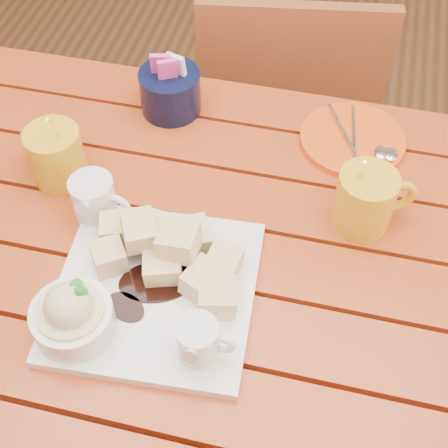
% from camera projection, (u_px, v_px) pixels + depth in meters
% --- Properties ---
extents(ground, '(5.00, 5.00, 0.00)m').
position_uv_depth(ground, '(203.00, 427.00, 1.53)').
color(ground, '#4F3116').
rests_on(ground, ground).
extents(table, '(1.20, 0.79, 0.75)m').
position_uv_depth(table, '(192.00, 286.00, 1.03)').
color(table, '#A43115').
rests_on(table, ground).
extents(dessert_plate, '(0.30, 0.30, 0.11)m').
position_uv_depth(dessert_plate, '(139.00, 290.00, 0.86)').
color(dessert_plate, white).
rests_on(dessert_plate, table).
extents(coffee_mug_left, '(0.12, 0.09, 0.15)m').
position_uv_depth(coffee_mug_left, '(55.00, 154.00, 1.00)').
color(coffee_mug_left, gold).
rests_on(coffee_mug_left, table).
extents(coffee_mug_right, '(0.12, 0.09, 0.15)m').
position_uv_depth(coffee_mug_right, '(366.00, 200.00, 0.94)').
color(coffee_mug_right, gold).
rests_on(coffee_mug_right, table).
extents(cream_pitcher, '(0.10, 0.08, 0.08)m').
position_uv_depth(cream_pitcher, '(95.00, 200.00, 0.95)').
color(cream_pitcher, white).
rests_on(cream_pitcher, table).
extents(sugar_caddy, '(0.11, 0.11, 0.12)m').
position_uv_depth(sugar_caddy, '(170.00, 91.00, 1.11)').
color(sugar_caddy, black).
rests_on(sugar_caddy, table).
extents(orange_saucer, '(0.18, 0.18, 0.02)m').
position_uv_depth(orange_saucer, '(353.00, 140.00, 1.08)').
color(orange_saucer, '#EC5114').
rests_on(orange_saucer, table).
extents(chair_far, '(0.46, 0.46, 0.85)m').
position_uv_depth(chair_far, '(285.00, 116.00, 1.54)').
color(chair_far, brown).
rests_on(chair_far, ground).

